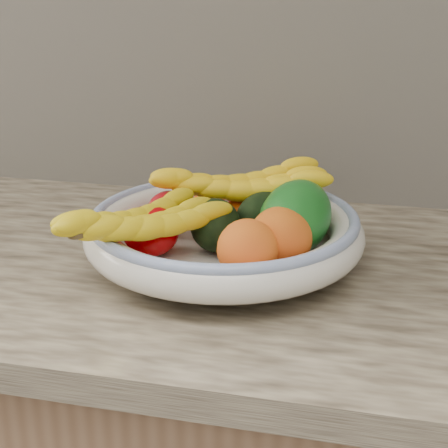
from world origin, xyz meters
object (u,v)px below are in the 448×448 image
(banana_bunch_front, at_px, (140,227))
(green_mango, at_px, (295,218))
(fruit_bowl, at_px, (224,232))
(banana_bunch_back, at_px, (239,190))

(banana_bunch_front, bearing_deg, green_mango, -26.18)
(fruit_bowl, height_order, banana_bunch_front, banana_bunch_front)
(green_mango, bearing_deg, banana_bunch_back, 152.13)
(fruit_bowl, xyz_separation_m, banana_bunch_back, (0.01, 0.07, 0.04))
(green_mango, distance_m, banana_bunch_back, 0.11)
(fruit_bowl, distance_m, banana_bunch_front, 0.13)
(banana_bunch_back, distance_m, banana_bunch_front, 0.19)
(green_mango, height_order, banana_bunch_front, green_mango)
(banana_bunch_back, bearing_deg, fruit_bowl, -116.13)
(fruit_bowl, bearing_deg, green_mango, 1.97)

